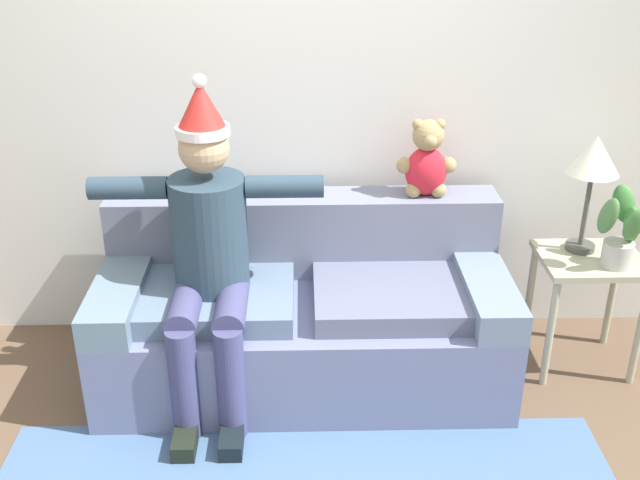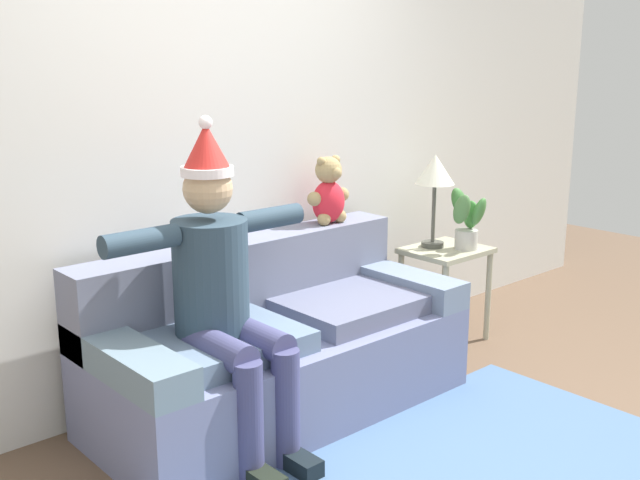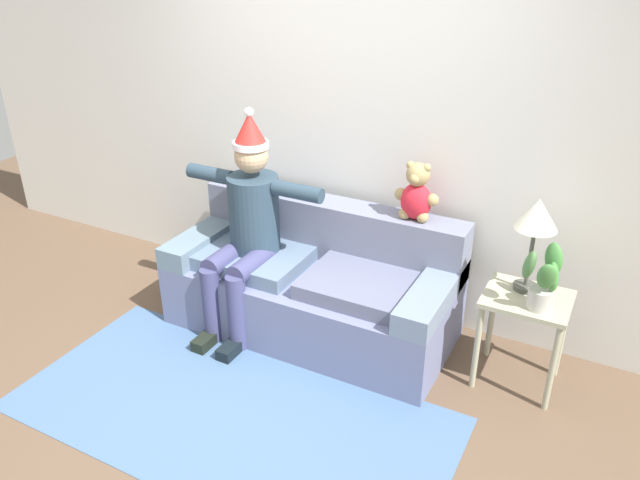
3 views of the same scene
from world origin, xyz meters
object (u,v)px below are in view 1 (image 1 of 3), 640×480
person_seated (207,249)px  potted_plant (621,230)px  side_table (588,278)px  table_lamp (593,161)px  couch (303,313)px  teddy_bear (426,162)px

person_seated → potted_plant: (1.87, 0.11, 0.02)m
side_table → potted_plant: potted_plant is taller
side_table → table_lamp: size_ratio=1.05×
couch → person_seated: size_ratio=1.26×
side_table → potted_plant: 0.32m
table_lamp → person_seated: bearing=-170.9°
couch → teddy_bear: 0.94m
person_seated → potted_plant: person_seated is taller
teddy_bear → potted_plant: (0.86, -0.31, -0.23)m
side_table → table_lamp: table_lamp is taller
person_seated → teddy_bear: bearing=22.4°
couch → potted_plant: 1.52m
person_seated → teddy_bear: size_ratio=3.97×
couch → person_seated: (-0.42, -0.16, 0.43)m
person_seated → teddy_bear: (1.01, 0.42, 0.25)m
couch → person_seated: bearing=-158.5°
teddy_bear → potted_plant: teddy_bear is taller
person_seated → table_lamp: size_ratio=2.64×
person_seated → side_table: 1.83m
couch → potted_plant: (1.46, -0.05, 0.45)m
couch → person_seated: person_seated is taller
teddy_bear → couch: bearing=-156.9°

